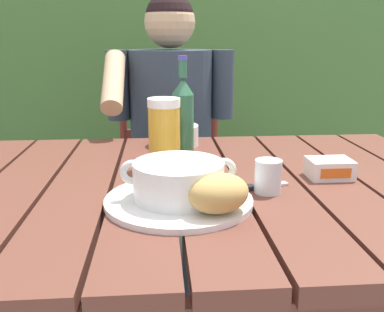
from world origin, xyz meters
TOP-DOWN VIEW (x-y plane):
  - dining_table at (-0.00, 0.00)m, footprint 1.28×0.90m
  - hedge_backdrop at (-0.02, 1.77)m, footprint 2.94×0.79m
  - chair_near_diner at (-0.06, 0.89)m, footprint 0.47×0.47m
  - person_eating at (-0.06, 0.69)m, footprint 0.48×0.47m
  - serving_plate at (-0.07, -0.14)m, footprint 0.30×0.30m
  - soup_bowl at (-0.07, -0.14)m, footprint 0.23×0.18m
  - bread_roll at (-0.00, -0.21)m, footprint 0.14×0.12m
  - beer_glass at (-0.09, 0.12)m, footprint 0.08×0.08m
  - beer_bottle at (-0.04, 0.19)m, footprint 0.06×0.06m
  - water_glass_small at (0.12, -0.09)m, footprint 0.06×0.06m
  - butter_tub at (0.29, -0.00)m, footprint 0.10×0.08m
  - table_knife at (0.10, -0.07)m, footprint 0.15×0.06m
  - diner_bowl at (-0.06, 0.35)m, footprint 0.14×0.14m

SIDE VIEW (x-z plane):
  - chair_near_diner at x=-0.06m, z-range -0.03..0.99m
  - dining_table at x=0.00m, z-range 0.28..1.04m
  - person_eating at x=-0.06m, z-range 0.11..1.35m
  - table_knife at x=0.10m, z-range 0.75..0.76m
  - serving_plate at x=-0.07m, z-range 0.75..0.77m
  - butter_tub at x=0.29m, z-range 0.75..0.80m
  - diner_bowl at x=-0.06m, z-range 0.75..0.82m
  - water_glass_small at x=0.12m, z-range 0.75..0.83m
  - bread_roll at x=0.00m, z-range 0.77..0.84m
  - soup_bowl at x=-0.07m, z-range 0.76..0.85m
  - beer_glass at x=-0.09m, z-range 0.75..0.93m
  - beer_bottle at x=-0.04m, z-range 0.73..1.01m
  - hedge_backdrop at x=-0.02m, z-range -0.35..2.52m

